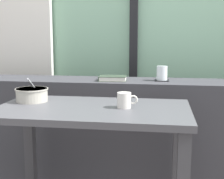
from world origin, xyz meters
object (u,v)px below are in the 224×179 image
coaster_square (162,80)px  soup_bowl (32,95)px  breakfast_table (93,130)px  ceramic_mug (125,100)px  closed_book (113,78)px  juice_glass (162,74)px

coaster_square → soup_bowl: soup_bowl is taller
breakfast_table → soup_bowl: soup_bowl is taller
breakfast_table → ceramic_mug: (0.18, 0.01, 0.17)m
coaster_square → soup_bowl: 0.94m
soup_bowl → ceramic_mug: soup_bowl is taller
closed_book → ceramic_mug: bearing=-75.2°
coaster_square → breakfast_table: bearing=-120.0°
breakfast_table → coaster_square: coaster_square is taller
juice_glass → soup_bowl: juice_glass is taller
coaster_square → juice_glass: 0.05m
juice_glass → closed_book: size_ratio=0.50×
closed_book → soup_bowl: bearing=-129.7°
juice_glass → soup_bowl: (-0.77, -0.54, -0.08)m
breakfast_table → closed_book: 0.64m
closed_book → ceramic_mug: size_ratio=1.81×
soup_bowl → coaster_square: bearing=35.3°
breakfast_table → juice_glass: 0.79m
breakfast_table → soup_bowl: size_ratio=5.46×
soup_bowl → closed_book: bearing=50.3°
soup_bowl → juice_glass: bearing=35.3°
breakfast_table → ceramic_mug: 0.25m
closed_book → ceramic_mug: closed_book is taller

